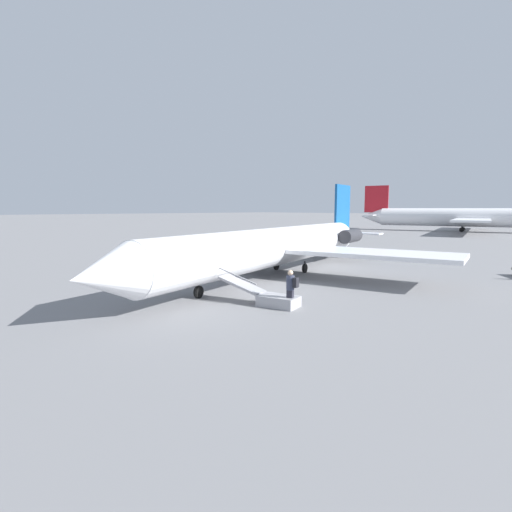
{
  "coord_description": "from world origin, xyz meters",
  "views": [
    {
      "loc": [
        18.83,
        17.9,
        4.44
      ],
      "look_at": [
        3.22,
        1.64,
        1.74
      ],
      "focal_mm": 28.0,
      "sensor_mm": 36.0,
      "label": 1
    }
  ],
  "objects_px": {
    "airplane_main": "(281,245)",
    "boarding_stairs": "(271,298)",
    "passenger": "(291,287)",
    "airplane_taxiing_distant": "(480,218)"
  },
  "relations": [
    {
      "from": "airplane_main",
      "to": "airplane_taxiing_distant",
      "type": "distance_m",
      "value": 62.86
    },
    {
      "from": "airplane_taxiing_distant",
      "to": "passenger",
      "type": "relative_size",
      "value": 25.91
    },
    {
      "from": "airplane_taxiing_distant",
      "to": "boarding_stairs",
      "type": "height_order",
      "value": "airplane_taxiing_distant"
    },
    {
      "from": "airplane_main",
      "to": "airplane_taxiing_distant",
      "type": "xyz_separation_m",
      "value": [
        -62.49,
        -6.84,
        0.76
      ]
    },
    {
      "from": "passenger",
      "to": "boarding_stairs",
      "type": "bearing_deg",
      "value": -2.96
    },
    {
      "from": "boarding_stairs",
      "to": "passenger",
      "type": "bearing_deg",
      "value": 177.04
    },
    {
      "from": "airplane_main",
      "to": "airplane_taxiing_distant",
      "type": "height_order",
      "value": "airplane_taxiing_distant"
    },
    {
      "from": "boarding_stairs",
      "to": "passenger",
      "type": "distance_m",
      "value": 1.25
    },
    {
      "from": "airplane_main",
      "to": "boarding_stairs",
      "type": "height_order",
      "value": "airplane_main"
    },
    {
      "from": "airplane_taxiing_distant",
      "to": "boarding_stairs",
      "type": "xyz_separation_m",
      "value": [
        69.28,
        12.47,
        -2.35
      ]
    }
  ]
}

